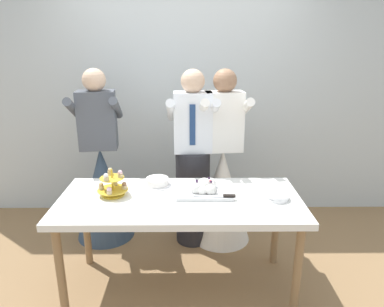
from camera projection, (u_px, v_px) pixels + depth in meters
The scene contains 10 objects.
ground_plane at pixel (181, 285), 2.87m from camera, with size 8.00×8.00×0.00m, color olive.
rear_wall at pixel (183, 83), 3.81m from camera, with size 5.20×0.10×2.90m, color silver.
dessert_table at pixel (180, 207), 2.66m from camera, with size 1.80×0.80×0.78m.
cupcake_stand at pixel (113, 185), 2.66m from camera, with size 0.23×0.23×0.21m.
main_cake_tray at pixel (204, 188), 2.71m from camera, with size 0.44×0.31×0.12m.
plate_stack at pixel (276, 196), 2.62m from camera, with size 0.19×0.18×0.04m.
round_cake at pixel (157, 182), 2.85m from camera, with size 0.24×0.24×0.06m.
person_groom at pixel (193, 169), 3.32m from camera, with size 0.47×0.50×1.66m.
person_bride at pixel (222, 184), 3.40m from camera, with size 0.56×0.56×1.66m.
person_guest at pixel (102, 182), 3.45m from camera, with size 0.56×0.56×1.66m.
Camera 1 is at (0.07, -2.41, 1.90)m, focal length 33.25 mm.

